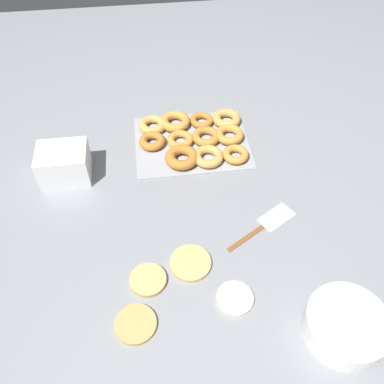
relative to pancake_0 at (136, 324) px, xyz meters
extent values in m
plane|color=gray|center=(-0.15, -0.24, -0.01)|extent=(3.00, 3.00, 0.00)
cylinder|color=tan|center=(0.00, 0.00, 0.00)|extent=(0.10, 0.10, 0.01)
cylinder|color=beige|center=(-0.25, -0.04, 0.00)|extent=(0.09, 0.09, 0.01)
cylinder|color=tan|center=(-0.04, -0.11, 0.00)|extent=(0.10, 0.10, 0.01)
cylinder|color=tan|center=(-0.15, -0.15, 0.00)|extent=(0.11, 0.11, 0.01)
cube|color=#93969B|center=(-0.22, -0.63, 0.00)|extent=(0.39, 0.31, 0.01)
torus|color=#D19347|center=(-0.36, -0.72, 0.02)|extent=(0.10, 0.10, 0.03)
torus|color=#AD6B28|center=(-0.27, -0.73, 0.01)|extent=(0.08, 0.08, 0.02)
torus|color=#C68438|center=(-0.17, -0.73, 0.02)|extent=(0.11, 0.11, 0.03)
torus|color=#D19347|center=(-0.09, -0.72, 0.01)|extent=(0.10, 0.10, 0.03)
torus|color=#C68438|center=(-0.35, -0.64, 0.01)|extent=(0.10, 0.10, 0.03)
torus|color=#B7752D|center=(-0.27, -0.64, 0.01)|extent=(0.10, 0.10, 0.03)
torus|color=#C68438|center=(-0.18, -0.63, 0.01)|extent=(0.09, 0.09, 0.02)
torus|color=#AD6B28|center=(-0.08, -0.64, 0.01)|extent=(0.09, 0.09, 0.03)
torus|color=#C68438|center=(-0.35, -0.54, 0.01)|extent=(0.09, 0.09, 0.03)
torus|color=#D19347|center=(-0.26, -0.54, 0.02)|extent=(0.10, 0.10, 0.03)
torus|color=#AD6B28|center=(-0.17, -0.54, 0.02)|extent=(0.11, 0.11, 0.03)
cylinder|color=white|center=(-0.49, 0.08, 0.03)|extent=(0.19, 0.19, 0.07)
cube|color=white|center=(0.20, -0.53, 0.01)|extent=(0.15, 0.12, 0.02)
cube|color=white|center=(0.20, -0.53, 0.03)|extent=(0.15, 0.12, 0.02)
cube|color=white|center=(0.20, -0.53, 0.05)|extent=(0.15, 0.12, 0.02)
cube|color=white|center=(0.20, -0.53, 0.07)|extent=(0.15, 0.12, 0.02)
cube|color=white|center=(0.20, -0.53, 0.09)|extent=(0.15, 0.12, 0.02)
cube|color=brown|center=(-0.32, -0.21, 0.00)|extent=(0.12, 0.08, 0.01)
cube|color=#A8A8AD|center=(-0.42, -0.27, 0.00)|extent=(0.13, 0.11, 0.01)
camera|label=1|loc=(-0.08, 0.42, 0.94)|focal=38.00mm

